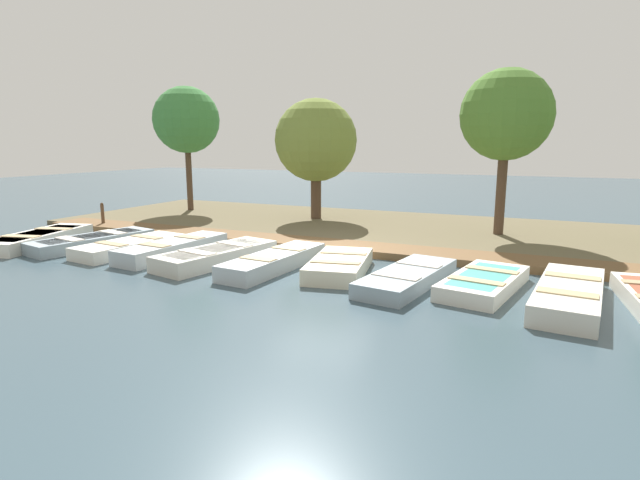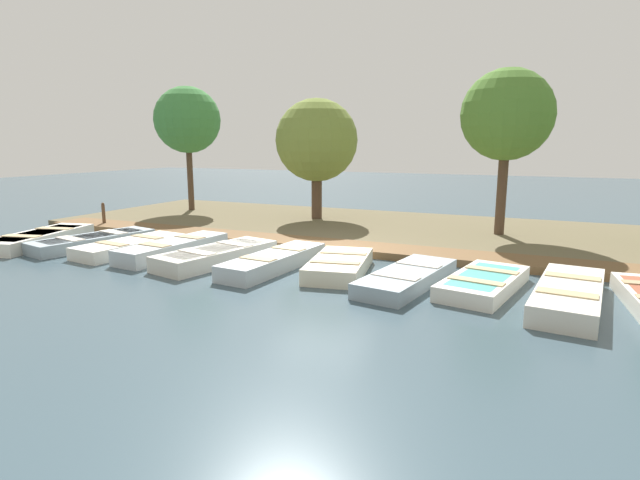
# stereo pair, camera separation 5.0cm
# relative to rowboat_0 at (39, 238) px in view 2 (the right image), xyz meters

# --- Properties ---
(ground_plane) EXTENTS (80.00, 80.00, 0.00)m
(ground_plane) POSITION_rel_rowboat_0_xyz_m (-1.81, 8.70, -0.20)
(ground_plane) COLOR #384C56
(shore_bank) EXTENTS (8.00, 24.00, 0.16)m
(shore_bank) POSITION_rel_rowboat_0_xyz_m (-6.81, 8.70, -0.12)
(shore_bank) COLOR brown
(shore_bank) RESTS_ON ground_plane
(dock_walkway) EXTENTS (1.35, 22.31, 0.20)m
(dock_walkway) POSITION_rel_rowboat_0_xyz_m (-3.06, 8.70, -0.10)
(dock_walkway) COLOR brown
(dock_walkway) RESTS_ON ground_plane
(rowboat_0) EXTENTS (3.77, 2.02, 0.41)m
(rowboat_0) POSITION_rel_rowboat_0_xyz_m (0.00, 0.00, 0.00)
(rowboat_0) COLOR silver
(rowboat_0) RESTS_ON ground_plane
(rowboat_1) EXTENTS (3.73, 1.82, 0.37)m
(rowboat_1) POSITION_rel_rowboat_0_xyz_m (-0.45, 1.76, -0.02)
(rowboat_1) COLOR #8C9EA8
(rowboat_1) RESTS_ON ground_plane
(rowboat_2) EXTENTS (3.26, 1.51, 0.37)m
(rowboat_2) POSITION_rel_rowboat_0_xyz_m (-0.35, 3.35, -0.02)
(rowboat_2) COLOR silver
(rowboat_2) RESTS_ON ground_plane
(rowboat_3) EXTENTS (3.51, 1.26, 0.44)m
(rowboat_3) POSITION_rel_rowboat_0_xyz_m (-0.49, 4.78, 0.02)
(rowboat_3) COLOR #B2BCC1
(rowboat_3) RESTS_ON ground_plane
(rowboat_4) EXTENTS (3.54, 1.85, 0.42)m
(rowboat_4) POSITION_rel_rowboat_0_xyz_m (-0.27, 6.39, 0.01)
(rowboat_4) COLOR beige
(rowboat_4) RESTS_ON ground_plane
(rowboat_5) EXTENTS (3.55, 1.24, 0.41)m
(rowboat_5) POSITION_rel_rowboat_0_xyz_m (-0.35, 8.04, 0.00)
(rowboat_5) COLOR #B2BCC1
(rowboat_5) RESTS_ON ground_plane
(rowboat_6) EXTENTS (2.86, 1.72, 0.40)m
(rowboat_6) POSITION_rel_rowboat_0_xyz_m (-0.63, 9.66, -0.00)
(rowboat_6) COLOR beige
(rowboat_6) RESTS_ON ground_plane
(rowboat_7) EXTENTS (3.39, 1.60, 0.36)m
(rowboat_7) POSITION_rel_rowboat_0_xyz_m (-0.30, 11.40, -0.03)
(rowboat_7) COLOR #8C9EA8
(rowboat_7) RESTS_ON ground_plane
(rowboat_8) EXTENTS (3.00, 1.70, 0.35)m
(rowboat_8) POSITION_rel_rowboat_0_xyz_m (-0.57, 12.97, -0.03)
(rowboat_8) COLOR silver
(rowboat_8) RESTS_ON ground_plane
(rowboat_9) EXTENTS (3.59, 1.46, 0.42)m
(rowboat_9) POSITION_rel_rowboat_0_xyz_m (-0.23, 14.57, 0.01)
(rowboat_9) COLOR beige
(rowboat_9) RESTS_ON ground_plane
(mooring_post_near) EXTENTS (0.12, 0.12, 0.95)m
(mooring_post_near) POSITION_rel_rowboat_0_xyz_m (-3.06, -0.62, 0.27)
(mooring_post_near) COLOR brown
(mooring_post_near) RESTS_ON ground_plane
(park_tree_far_left) EXTENTS (2.82, 2.82, 5.46)m
(park_tree_far_left) POSITION_rel_rowboat_0_xyz_m (-7.59, -0.27, 3.83)
(park_tree_far_left) COLOR #4C3828
(park_tree_far_left) RESTS_ON ground_plane
(park_tree_left) EXTENTS (3.15, 3.15, 4.75)m
(park_tree_left) POSITION_rel_rowboat_0_xyz_m (-7.58, 5.86, 2.95)
(park_tree_left) COLOR #4C3828
(park_tree_left) RESTS_ON ground_plane
(park_tree_center) EXTENTS (2.83, 2.83, 5.35)m
(park_tree_center) POSITION_rel_rowboat_0_xyz_m (-6.82, 12.73, 3.70)
(park_tree_center) COLOR #4C3828
(park_tree_center) RESTS_ON ground_plane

